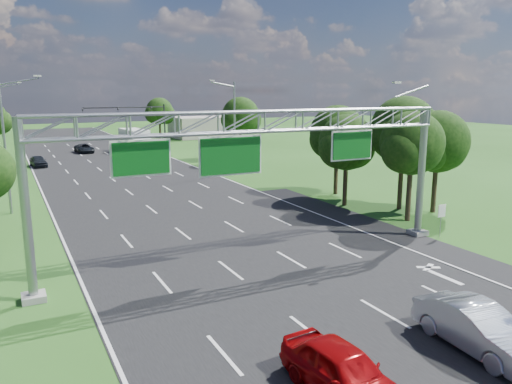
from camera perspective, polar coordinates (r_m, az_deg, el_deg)
ground at (r=43.24m, az=-10.79°, el=-0.76°), size 220.00×220.00×0.00m
road at (r=43.24m, az=-10.79°, el=-0.76°), size 18.00×180.00×0.02m
road_flare at (r=34.13m, az=14.03°, el=-4.19°), size 3.00×30.00×0.02m
sign_gantry at (r=25.70m, az=0.81°, el=6.72°), size 23.50×1.00×9.56m
regulatory_sign at (r=33.18m, az=20.45°, el=-2.34°), size 0.60×0.08×2.10m
traffic_signal at (r=78.12m, az=-12.93°, el=8.38°), size 12.21×0.24×7.00m
streetlight_l_near at (r=40.81m, az=-26.57°, el=5.44°), size 2.97×0.22×10.16m
streetlight_l_far at (r=75.74m, az=-26.96°, el=7.66°), size 2.97×0.22×10.16m
streetlight_r_mid at (r=55.70m, az=-2.65°, el=7.94°), size 2.97×0.22×10.16m
tree_cluster_right at (r=40.02m, az=14.54°, el=5.81°), size 9.91×14.60×8.68m
tree_verge_rd at (r=64.98m, az=-1.73°, el=8.50°), size 5.76×4.80×8.28m
tree_verge_re at (r=92.42m, az=-10.94°, el=8.92°), size 5.76×4.80×7.84m
building_right at (r=99.51m, az=-5.98°, el=7.39°), size 12.00×9.00×4.00m
red_coupe at (r=16.07m, az=9.95°, el=-19.55°), size 2.26×4.77×1.58m
silver_sedan at (r=19.84m, az=24.05°, el=-14.01°), size 2.06×5.10×1.65m
car_queue_b at (r=78.29m, az=-19.04°, el=4.73°), size 2.50×4.85×1.31m
car_queue_c at (r=65.83m, az=-23.62°, el=3.24°), size 2.03×4.10×1.34m
car_queue_d at (r=62.15m, az=-13.63°, el=3.54°), size 1.81×4.71×1.53m
box_truck at (r=75.47m, az=-13.57°, el=5.58°), size 3.28×9.37×3.47m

